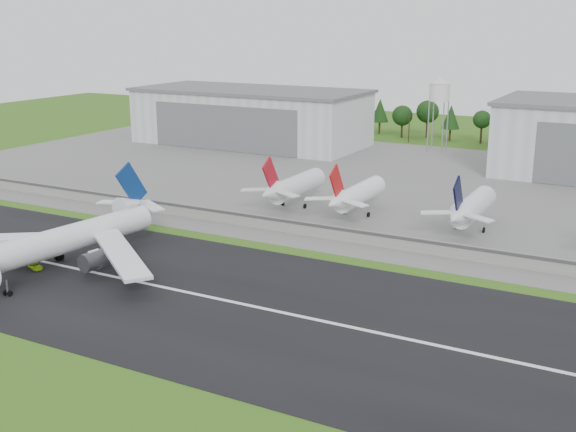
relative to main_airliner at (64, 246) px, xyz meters
The scene contains 14 objects.
ground 33.62m from the main_airliner, 16.72° to the right, with size 600.00×600.00×0.00m, color #365E16.
runway 32.22m from the main_airliner, ahead, with size 320.00×60.00×0.10m, color black.
runway_centerline 32.21m from the main_airliner, ahead, with size 220.00×1.00×0.02m, color white.
apron 115.04m from the main_airliner, 73.91° to the left, with size 320.00×150.00×0.10m, color slate.
blast_fence 55.56m from the main_airliner, 54.96° to the left, with size 240.00×0.61×3.50m.
hangar_west 162.78m from the main_airliner, 107.22° to the left, with size 97.00×44.00×23.20m.
water_tower 178.56m from the main_airliner, 81.30° to the left, with size 8.40×8.40×29.40m.
utility_poles 193.14m from the main_airliner, 80.50° to the left, with size 230.00×3.00×12.00m, color black, non-canonical shape.
treeline 207.95m from the main_airliner, 81.19° to the left, with size 320.00×16.00×22.00m, color black, non-canonical shape.
main_airliner is the anchor object (origin of this frame).
ground_vehicle 7.56m from the main_airliner, 143.10° to the right, with size 2.08×4.50×1.25m, color #A3DF1A.
parked_jet_red_a 69.56m from the main_airliner, 74.47° to the left, with size 7.36×31.29×16.75m.
parked_jet_red_b 76.85m from the main_airliner, 60.64° to the left, with size 7.36×31.29×16.55m.
parked_jet_navy 95.75m from the main_airliner, 44.41° to the left, with size 7.36×31.29×16.75m.
Camera 1 is at (78.75, -95.70, 51.05)m, focal length 45.00 mm.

